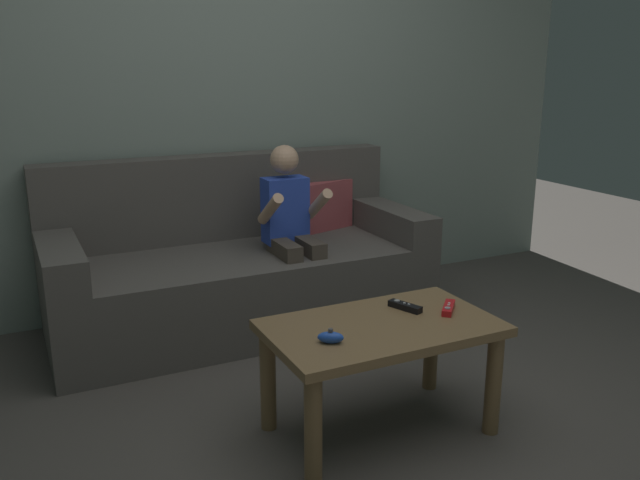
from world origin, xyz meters
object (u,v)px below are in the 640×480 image
Objects in this scene: couch at (240,268)px; nunchuk_blue at (331,337)px; person_seated_on_couch at (292,227)px; game_remote_black_near_edge at (405,306)px; coffee_table at (381,343)px; game_remote_red_far_corner at (448,308)px.

couch is 1.35m from nunchuk_blue.
person_seated_on_couch reaches higher than couch.
nunchuk_blue is (-0.40, -0.15, 0.01)m from game_remote_black_near_edge.
game_remote_black_near_edge reaches higher than coffee_table.
game_remote_red_far_corner reaches higher than coffee_table.
couch is 15.27× the size of game_remote_red_far_corner.
game_remote_black_near_edge is 1.13× the size of game_remote_red_far_corner.
person_seated_on_couch reaches higher than coffee_table.
person_seated_on_couch is at bearing 72.52° from nunchuk_blue.
game_remote_red_far_corner is at bearing -80.75° from person_seated_on_couch.
game_remote_black_near_edge is (0.04, -1.00, -0.10)m from person_seated_on_couch.
couch is at bearing 84.05° from nunchuk_blue.
coffee_table is at bearing -151.80° from game_remote_black_near_edge.
person_seated_on_couch reaches higher than game_remote_black_near_edge.
coffee_table is (0.11, -1.26, 0.06)m from couch.
person_seated_on_couch is 1.13× the size of coffee_table.
nunchuk_blue is (-0.24, -0.07, 0.10)m from coffee_table.
game_remote_black_near_edge is at bearing -77.62° from couch.
couch reaches higher than coffee_table.
game_remote_black_near_edge is at bearing 148.20° from game_remote_red_far_corner.
coffee_table is (-0.12, -1.08, -0.19)m from person_seated_on_couch.
coffee_table is 0.20m from game_remote_black_near_edge.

